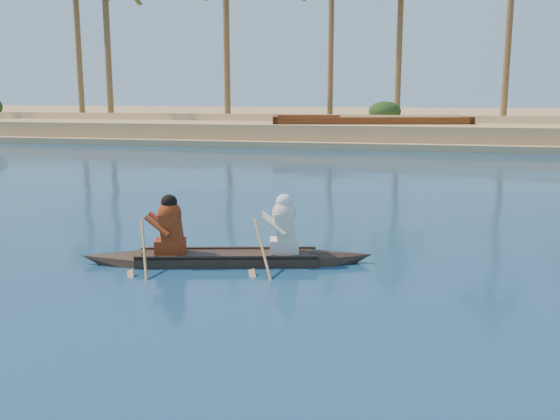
# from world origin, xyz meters

# --- Properties ---
(ground) EXTENTS (160.00, 160.00, 0.00)m
(ground) POSITION_xyz_m (0.00, 0.00, 0.00)
(ground) COLOR navy
(ground) RESTS_ON ground
(sandy_embankment) EXTENTS (150.00, 51.00, 1.50)m
(sandy_embankment) POSITION_xyz_m (0.00, 46.89, 0.53)
(sandy_embankment) COLOR tan
(sandy_embankment) RESTS_ON ground
(palm_grove) EXTENTS (110.00, 14.00, 16.00)m
(palm_grove) POSITION_xyz_m (0.00, 35.00, 8.00)
(palm_grove) COLOR #395B20
(palm_grove) RESTS_ON ground
(shrub_cluster) EXTENTS (100.00, 6.00, 2.40)m
(shrub_cluster) POSITION_xyz_m (0.00, 31.50, 1.20)
(shrub_cluster) COLOR #203513
(shrub_cluster) RESTS_ON ground
(canoe) EXTENTS (5.48, 2.03, 1.51)m
(canoe) POSITION_xyz_m (1.90, -2.31, 0.29)
(canoe) COLOR #37271E
(canoe) RESTS_ON ground
(barge_mid) EXTENTS (12.79, 6.65, 2.03)m
(barge_mid) POSITION_xyz_m (1.91, 27.00, 0.71)
(barge_mid) COLOR brown
(barge_mid) RESTS_ON ground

